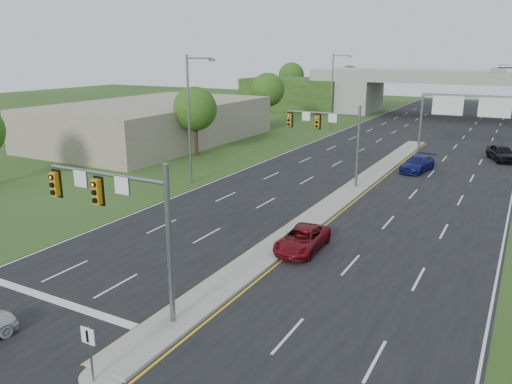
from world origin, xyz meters
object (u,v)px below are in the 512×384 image
at_px(signal_mast_near, 124,211).
at_px(sign_gantry, 474,108).
at_px(keep_right_sign, 89,346).
at_px(car_far_a, 302,239).
at_px(signal_mast_far, 332,131).
at_px(car_far_c, 502,153).
at_px(overpass, 454,97).
at_px(car_far_b, 418,164).

xyz_separation_m(signal_mast_near, sign_gantry, (8.95, 44.99, 0.51)).
xyz_separation_m(keep_right_sign, car_far_a, (1.50, 14.74, -0.84)).
relative_size(signal_mast_far, keep_right_sign, 3.18).
distance_m(sign_gantry, car_far_a, 35.38).
xyz_separation_m(signal_mast_near, car_far_c, (12.37, 43.30, -3.86)).
distance_m(overpass, car_far_a, 69.86).
distance_m(keep_right_sign, car_far_b, 38.59).
bearing_deg(car_far_b, overpass, 104.55).
height_order(sign_gantry, overpass, overpass).
bearing_deg(signal_mast_near, overpass, 88.38).
bearing_deg(car_far_b, keep_right_sign, -84.41).
bearing_deg(car_far_b, car_far_a, -83.84).
height_order(signal_mast_near, car_far_c, signal_mast_near).
bearing_deg(signal_mast_near, car_far_c, 74.06).
bearing_deg(signal_mast_near, car_far_a, 69.91).
distance_m(sign_gantry, car_far_b, 12.36).
xyz_separation_m(keep_right_sign, car_far_b, (3.29, 38.44, -0.77)).
bearing_deg(car_far_a, car_far_b, 83.60).
xyz_separation_m(signal_mast_near, signal_mast_far, (0.00, 25.00, 0.00)).
height_order(sign_gantry, car_far_c, sign_gantry).
xyz_separation_m(sign_gantry, overpass, (-6.68, 35.08, -1.69)).
distance_m(overpass, car_far_b, 46.29).
bearing_deg(keep_right_sign, car_far_a, 84.19).
height_order(sign_gantry, car_far_b, sign_gantry).
bearing_deg(overpass, car_far_a, -88.77).
height_order(signal_mast_near, car_far_a, signal_mast_near).
bearing_deg(signal_mast_far, sign_gantry, 65.89).
relative_size(keep_right_sign, overpass, 0.03).
distance_m(signal_mast_far, overpass, 55.13).
bearing_deg(car_far_a, signal_mast_near, -112.18).
height_order(keep_right_sign, car_far_c, keep_right_sign).
xyz_separation_m(keep_right_sign, sign_gantry, (6.68, 49.45, 3.72)).
xyz_separation_m(signal_mast_far, car_far_c, (12.37, 18.30, -3.86)).
distance_m(signal_mast_far, sign_gantry, 21.91).
distance_m(sign_gantry, overpass, 35.75).
xyz_separation_m(overpass, car_far_a, (1.50, -69.78, -2.88)).
distance_m(car_far_a, car_far_c, 34.12).
bearing_deg(sign_gantry, overpass, 100.79).
xyz_separation_m(overpass, car_far_b, (3.29, -46.09, -2.81)).
relative_size(keep_right_sign, car_far_a, 0.47).
bearing_deg(car_far_c, car_far_a, -126.31).
height_order(signal_mast_far, sign_gantry, signal_mast_far).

